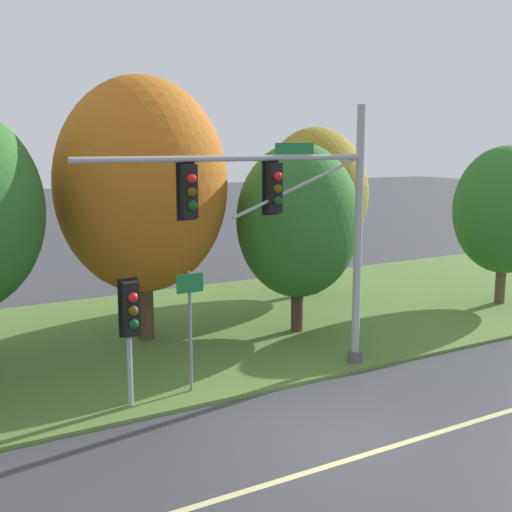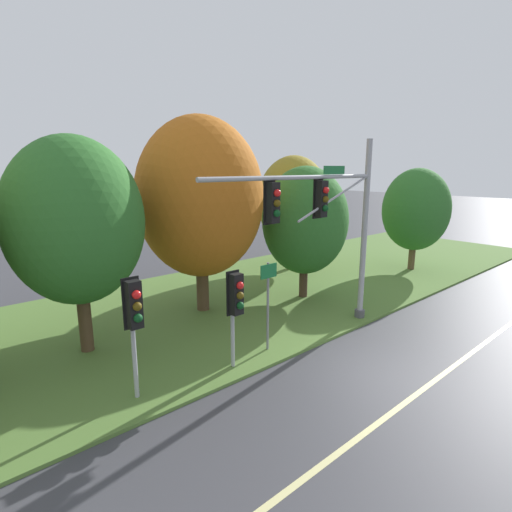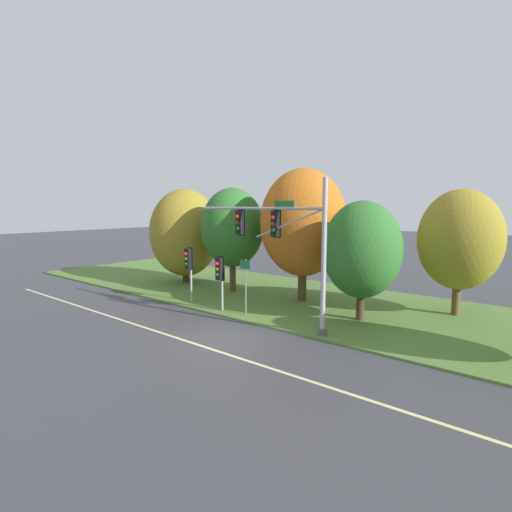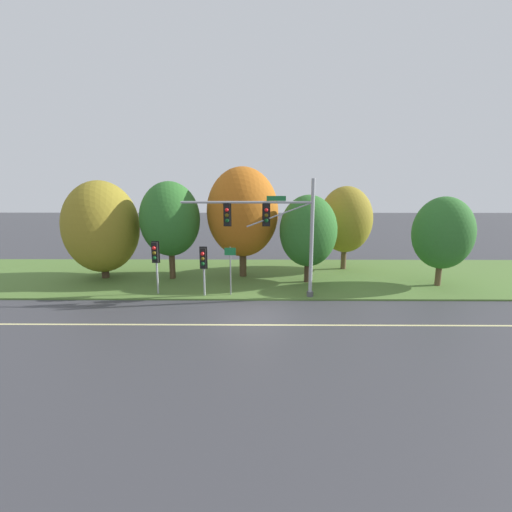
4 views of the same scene
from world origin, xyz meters
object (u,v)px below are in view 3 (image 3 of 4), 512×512
Objects in this scene: pedestrian_signal_near_kerb at (220,272)px; tree_left_of_mast at (232,228)px; tree_behind_signpost at (303,223)px; traffic_signal_mast at (284,238)px; tree_nearest_road at (185,233)px; pedestrian_signal_further_along at (189,262)px; tree_mid_verge at (362,250)px; route_sign_post at (246,280)px; tree_tall_centre at (460,240)px.

tree_left_of_mast reaches higher than pedestrian_signal_near_kerb.
tree_behind_signpost is (5.07, 0.72, 0.44)m from tree_left_of_mast.
tree_nearest_road is (-12.15, 4.36, -0.54)m from traffic_signal_mast.
pedestrian_signal_further_along is (-2.94, 0.35, 0.23)m from pedestrian_signal_near_kerb.
pedestrian_signal_further_along is at bearing -38.90° from tree_nearest_road.
tree_mid_verge is (2.38, 3.30, -0.69)m from traffic_signal_mast.
pedestrian_signal_near_kerb is 5.55m from tree_left_of_mast.
tree_tall_centre reaches higher than route_sign_post.
tree_mid_verge reaches higher than pedestrian_signal_near_kerb.
pedestrian_signal_near_kerb is (-4.26, 0.00, -2.08)m from traffic_signal_mast.
route_sign_post is at bearing 11.09° from pedestrian_signal_near_kerb.
pedestrian_signal_further_along is at bearing -89.89° from tree_left_of_mast.
tree_mid_verge is (6.64, 3.30, 1.39)m from pedestrian_signal_near_kerb.
tree_mid_verge is (14.54, -1.06, -0.15)m from tree_nearest_road.
tree_mid_verge is (9.58, -0.91, -0.72)m from tree_left_of_mast.
pedestrian_signal_near_kerb is at bearing -153.56° from tree_mid_verge.
pedestrian_signal_further_along reaches higher than route_sign_post.
tree_tall_centre reaches higher than pedestrian_signal_further_along.
pedestrian_signal_further_along is 0.50× the size of tree_tall_centre.
route_sign_post is at bearing -149.40° from tree_mid_verge.
tree_behind_signpost is 1.32× the size of tree_mid_verge.
tree_left_of_mast is at bearing 149.68° from traffic_signal_mast.
tree_left_of_mast is (-7.20, 4.21, 0.03)m from traffic_signal_mast.
pedestrian_signal_near_kerb is 12.67m from tree_tall_centre.
pedestrian_signal_further_along is 14.93m from tree_tall_centre.
traffic_signal_mast is at bearing -125.82° from tree_mid_verge.
pedestrian_signal_near_kerb is 1.01× the size of route_sign_post.
tree_behind_signpost is (10.02, 0.57, 1.00)m from tree_nearest_road.
tree_tall_centre is at bearing 28.16° from pedestrian_signal_further_along.
tree_left_of_mast reaches higher than pedestrian_signal_further_along.
tree_behind_signpost is (2.12, 4.92, 2.55)m from pedestrian_signal_near_kerb.
tree_nearest_road is 14.58m from tree_mid_verge.
traffic_signal_mast is 8.34m from tree_left_of_mast.
tree_tall_centre is at bearing 51.31° from traffic_signal_mast.
traffic_signal_mast is 2.62× the size of route_sign_post.
tree_left_of_mast is 5.14m from tree_behind_signpost.
tree_nearest_road is (-4.96, 4.00, 1.31)m from pedestrian_signal_further_along.
pedestrian_signal_near_kerb is 2.97m from pedestrian_signal_further_along.
route_sign_post is 0.37× the size of tree_behind_signpost.
tree_behind_signpost is 4.94m from tree_mid_verge.
pedestrian_signal_further_along is 0.55× the size of tree_mid_verge.
tree_nearest_road reaches higher than pedestrian_signal_near_kerb.
pedestrian_signal_near_kerb is at bearing -6.89° from pedestrian_signal_further_along.
pedestrian_signal_near_kerb reaches higher than route_sign_post.
pedestrian_signal_near_kerb is 5.94m from tree_behind_signpost.
tree_behind_signpost reaches higher than traffic_signal_mast.
pedestrian_signal_near_kerb is 7.55m from tree_mid_verge.
traffic_signal_mast is at bearing -6.65° from route_sign_post.
tree_tall_centre is (13.10, 3.16, -0.30)m from tree_left_of_mast.
traffic_signal_mast is 4.13m from tree_mid_verge.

